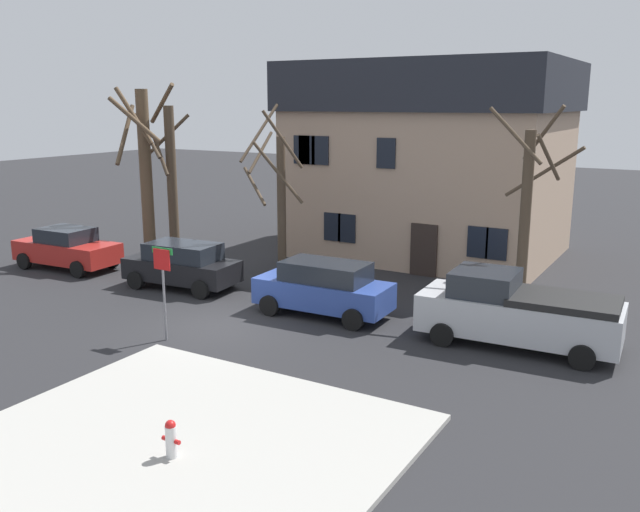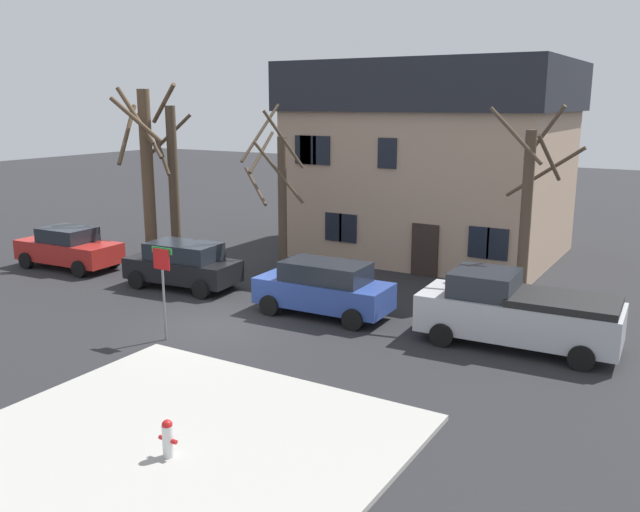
{
  "view_description": "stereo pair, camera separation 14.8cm",
  "coord_description": "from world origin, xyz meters",
  "px_view_note": "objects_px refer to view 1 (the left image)",
  "views": [
    {
      "loc": [
        12.82,
        -15.57,
        6.79
      ],
      "look_at": [
        2.18,
        2.57,
        1.96
      ],
      "focal_mm": 37.72,
      "sensor_mm": 36.0,
      "label": 1
    },
    {
      "loc": [
        12.95,
        -15.49,
        6.79
      ],
      "look_at": [
        2.18,
        2.57,
        1.96
      ],
      "focal_mm": 37.72,
      "sensor_mm": 36.0,
      "label": 2
    }
  ],
  "objects_px": {
    "tree_bare_end": "(527,211)",
    "fire_hydrant": "(171,438)",
    "tree_bare_mid": "(170,177)",
    "street_sign_pole": "(163,276)",
    "building_main": "(430,158)",
    "tree_bare_far": "(278,196)",
    "car_blue_wagon": "(324,288)",
    "pickup_truck_silver": "(517,311)",
    "car_black_wagon": "(182,265)",
    "bicycle_leaning": "(184,259)",
    "tree_bare_near": "(145,166)",
    "car_red_sedan": "(67,248)"
  },
  "relations": [
    {
      "from": "car_black_wagon",
      "to": "street_sign_pole",
      "type": "distance_m",
      "value": 5.75
    },
    {
      "from": "tree_bare_mid",
      "to": "street_sign_pole",
      "type": "height_order",
      "value": "tree_bare_mid"
    },
    {
      "from": "pickup_truck_silver",
      "to": "street_sign_pole",
      "type": "xyz_separation_m",
      "value": [
        -8.88,
        -4.74,
        0.92
      ]
    },
    {
      "from": "tree_bare_mid",
      "to": "tree_bare_far",
      "type": "xyz_separation_m",
      "value": [
        6.41,
        -0.92,
        -0.31
      ]
    },
    {
      "from": "tree_bare_far",
      "to": "street_sign_pole",
      "type": "height_order",
      "value": "tree_bare_far"
    },
    {
      "from": "tree_bare_far",
      "to": "pickup_truck_silver",
      "type": "height_order",
      "value": "tree_bare_far"
    },
    {
      "from": "fire_hydrant",
      "to": "car_black_wagon",
      "type": "bearing_deg",
      "value": 130.71
    },
    {
      "from": "building_main",
      "to": "tree_bare_far",
      "type": "relative_size",
      "value": 1.72
    },
    {
      "from": "building_main",
      "to": "bicycle_leaning",
      "type": "relative_size",
      "value": 6.94
    },
    {
      "from": "building_main",
      "to": "tree_bare_end",
      "type": "bearing_deg",
      "value": -48.63
    },
    {
      "from": "pickup_truck_silver",
      "to": "tree_bare_far",
      "type": "bearing_deg",
      "value": 163.09
    },
    {
      "from": "car_red_sedan",
      "to": "car_black_wagon",
      "type": "distance_m",
      "value": 6.2
    },
    {
      "from": "building_main",
      "to": "tree_bare_end",
      "type": "relative_size",
      "value": 1.72
    },
    {
      "from": "tree_bare_far",
      "to": "fire_hydrant",
      "type": "distance_m",
      "value": 14.53
    },
    {
      "from": "tree_bare_near",
      "to": "tree_bare_end",
      "type": "bearing_deg",
      "value": 0.95
    },
    {
      "from": "tree_bare_near",
      "to": "tree_bare_far",
      "type": "relative_size",
      "value": 1.13
    },
    {
      "from": "tree_bare_mid",
      "to": "car_black_wagon",
      "type": "distance_m",
      "value": 6.57
    },
    {
      "from": "building_main",
      "to": "bicycle_leaning",
      "type": "distance_m",
      "value": 11.77
    },
    {
      "from": "building_main",
      "to": "tree_bare_near",
      "type": "relative_size",
      "value": 1.52
    },
    {
      "from": "tree_bare_mid",
      "to": "pickup_truck_silver",
      "type": "xyz_separation_m",
      "value": [
        16.56,
        -4.01,
        -2.52
      ]
    },
    {
      "from": "car_black_wagon",
      "to": "bicycle_leaning",
      "type": "height_order",
      "value": "car_black_wagon"
    },
    {
      "from": "fire_hydrant",
      "to": "bicycle_leaning",
      "type": "bearing_deg",
      "value": 130.68
    },
    {
      "from": "car_black_wagon",
      "to": "pickup_truck_silver",
      "type": "xyz_separation_m",
      "value": [
        12.27,
        0.21,
        0.12
      ]
    },
    {
      "from": "tree_bare_near",
      "to": "car_red_sedan",
      "type": "xyz_separation_m",
      "value": [
        -1.19,
        -3.51,
        -3.18
      ]
    },
    {
      "from": "tree_bare_near",
      "to": "tree_bare_end",
      "type": "xyz_separation_m",
      "value": [
        16.56,
        0.27,
        -0.69
      ]
    },
    {
      "from": "pickup_truck_silver",
      "to": "street_sign_pole",
      "type": "bearing_deg",
      "value": -151.91
    },
    {
      "from": "tree_bare_near",
      "to": "tree_bare_end",
      "type": "relative_size",
      "value": 1.13
    },
    {
      "from": "tree_bare_mid",
      "to": "fire_hydrant",
      "type": "bearing_deg",
      "value": -47.74
    },
    {
      "from": "tree_bare_mid",
      "to": "car_blue_wagon",
      "type": "xyz_separation_m",
      "value": [
        10.47,
        -4.38,
        -2.6
      ]
    },
    {
      "from": "tree_bare_end",
      "to": "car_blue_wagon",
      "type": "height_order",
      "value": "tree_bare_end"
    },
    {
      "from": "tree_bare_end",
      "to": "street_sign_pole",
      "type": "height_order",
      "value": "tree_bare_end"
    },
    {
      "from": "tree_bare_near",
      "to": "car_red_sedan",
      "type": "height_order",
      "value": "tree_bare_near"
    },
    {
      "from": "pickup_truck_silver",
      "to": "fire_hydrant",
      "type": "distance_m",
      "value": 10.61
    },
    {
      "from": "car_red_sedan",
      "to": "street_sign_pole",
      "type": "relative_size",
      "value": 1.67
    },
    {
      "from": "tree_bare_far",
      "to": "car_black_wagon",
      "type": "xyz_separation_m",
      "value": [
        -2.12,
        -3.29,
        -2.32
      ]
    },
    {
      "from": "building_main",
      "to": "street_sign_pole",
      "type": "xyz_separation_m",
      "value": [
        -2.16,
        -15.03,
        -2.38
      ]
    },
    {
      "from": "tree_bare_far",
      "to": "bicycle_leaning",
      "type": "relative_size",
      "value": 4.04
    },
    {
      "from": "building_main",
      "to": "car_blue_wagon",
      "type": "xyz_separation_m",
      "value": [
        0.63,
        -10.66,
        -3.39
      ]
    },
    {
      "from": "tree_bare_far",
      "to": "tree_bare_end",
      "type": "height_order",
      "value": "tree_bare_far"
    },
    {
      "from": "tree_bare_mid",
      "to": "street_sign_pole",
      "type": "distance_m",
      "value": 11.75
    },
    {
      "from": "tree_bare_end",
      "to": "fire_hydrant",
      "type": "height_order",
      "value": "tree_bare_end"
    },
    {
      "from": "tree_bare_near",
      "to": "bicycle_leaning",
      "type": "xyz_separation_m",
      "value": [
        2.91,
        -0.95,
        -3.67
      ]
    },
    {
      "from": "pickup_truck_silver",
      "to": "fire_hydrant",
      "type": "bearing_deg",
      "value": -112.23
    },
    {
      "from": "tree_bare_mid",
      "to": "street_sign_pole",
      "type": "bearing_deg",
      "value": -48.74
    },
    {
      "from": "car_black_wagon",
      "to": "pickup_truck_silver",
      "type": "height_order",
      "value": "pickup_truck_silver"
    },
    {
      "from": "tree_bare_far",
      "to": "fire_hydrant",
      "type": "bearing_deg",
      "value": -64.53
    },
    {
      "from": "tree_bare_mid",
      "to": "fire_hydrant",
      "type": "height_order",
      "value": "tree_bare_mid"
    },
    {
      "from": "tree_bare_end",
      "to": "pickup_truck_silver",
      "type": "distance_m",
      "value": 4.24
    },
    {
      "from": "fire_hydrant",
      "to": "street_sign_pole",
      "type": "bearing_deg",
      "value": 133.92
    },
    {
      "from": "street_sign_pole",
      "to": "car_blue_wagon",
      "type": "bearing_deg",
      "value": 57.44
    }
  ]
}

